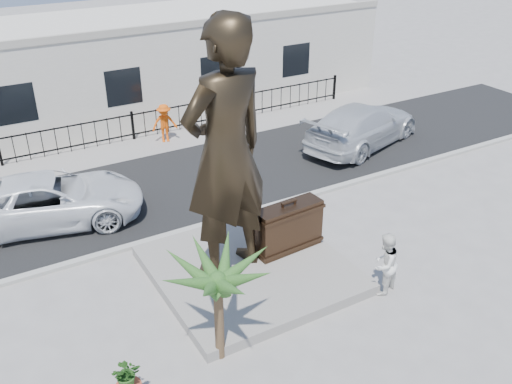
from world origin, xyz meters
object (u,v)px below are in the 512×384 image
(suitcase, at_px, (288,227))
(car_white, at_px, (50,200))
(statue, at_px, (225,153))
(tourist, at_px, (385,264))

(suitcase, bearing_deg, car_white, 131.38)
(statue, bearing_deg, car_white, -68.18)
(suitcase, height_order, car_white, suitcase)
(tourist, relative_size, car_white, 0.30)
(tourist, xyz_separation_m, car_white, (-6.95, 8.31, -0.07))
(tourist, height_order, car_white, tourist)
(statue, height_order, car_white, statue)
(suitcase, height_order, tourist, tourist)
(tourist, bearing_deg, statue, -59.06)
(statue, distance_m, car_white, 7.30)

